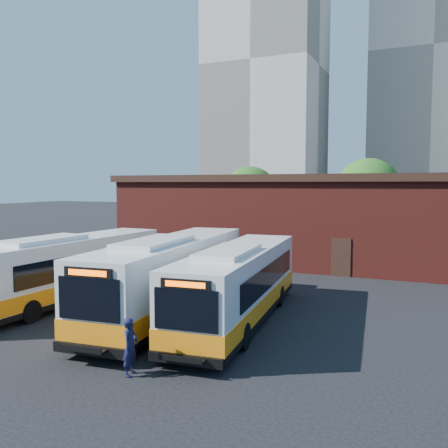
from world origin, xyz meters
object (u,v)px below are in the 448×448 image
at_px(transit_worker, 130,347).
at_px(bus_mideast, 239,287).
at_px(bus_midwest, 171,279).
at_px(bus_west, 67,272).

bearing_deg(transit_worker, bus_mideast, -16.80).
distance_m(bus_midwest, bus_mideast, 3.19).
xyz_separation_m(bus_midwest, transit_worker, (2.35, -6.35, -0.71)).
relative_size(bus_west, transit_worker, 6.95).
relative_size(bus_midwest, bus_mideast, 1.08).
xyz_separation_m(bus_west, transit_worker, (7.99, -6.08, -0.62)).
xyz_separation_m(bus_west, bus_mideast, (8.83, 0.43, -0.03)).
bearing_deg(bus_midwest, bus_mideast, -2.82).
distance_m(bus_mideast, transit_worker, 6.60).
bearing_deg(bus_west, transit_worker, -35.36).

